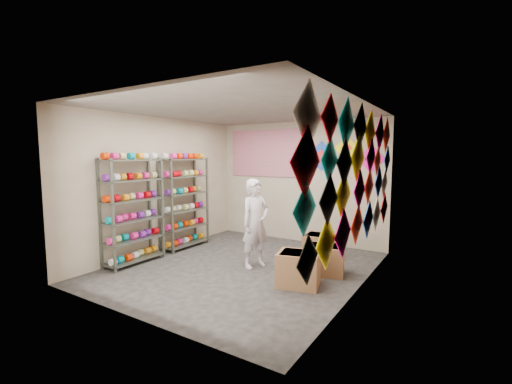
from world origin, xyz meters
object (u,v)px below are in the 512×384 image
Objects in this scene: shelf_rack_back at (184,203)px; carton_a at (299,269)px; shopkeeper at (255,223)px; shelf_rack_front at (133,211)px; carton_c at (317,246)px; carton_b at (326,260)px.

shelf_rack_back is 3.14m from carton_a.
shelf_rack_front is at bearing 136.47° from shopkeeper.
shelf_rack_front is 3.47m from carton_c.
shelf_rack_back is at bearing 164.56° from carton_b.
shelf_rack_front is at bearing -90.00° from shelf_rack_back.
carton_c is at bearing 105.02° from carton_b.
carton_a is 1.18× the size of carton_c.
carton_a is 1.04× the size of carton_b.
carton_a reaches higher than carton_b.
carton_a is at bearing -83.94° from carton_c.
shelf_rack_front is 3.12m from carton_a.
shelf_rack_back is (0.00, 1.30, 0.00)m from shelf_rack_front.
shelf_rack_front is 3.14× the size of carton_a.
carton_b is (0.16, 0.71, -0.01)m from carton_a.
shelf_rack_front is 2.21m from shopkeeper.
carton_a is at bearing -13.33° from shelf_rack_back.
carton_a reaches higher than carton_c.
shopkeeper is (1.96, -0.30, -0.18)m from shelf_rack_back.
shelf_rack_front is at bearing -147.42° from carton_c.
carton_c is at bearing 38.13° from shelf_rack_front.
carton_a is 0.73m from carton_b.
carton_b is at bearing -56.06° from shopkeeper.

